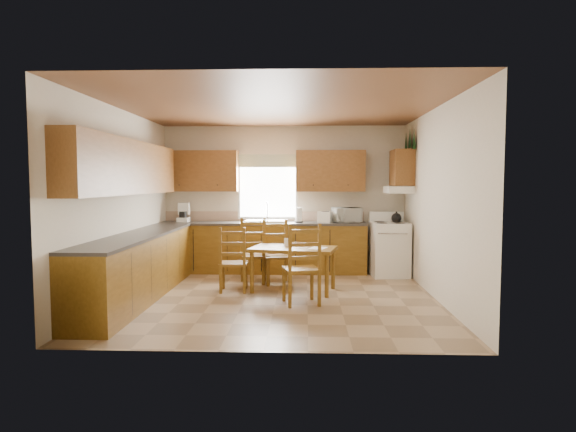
{
  "coord_description": "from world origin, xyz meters",
  "views": [
    {
      "loc": [
        0.41,
        -6.79,
        1.65
      ],
      "look_at": [
        0.15,
        0.3,
        1.15
      ],
      "focal_mm": 30.0,
      "sensor_mm": 36.0,
      "label": 1
    }
  ],
  "objects_px": {
    "stove": "(389,250)",
    "microwave": "(347,215)",
    "chair_far_left": "(255,251)",
    "chair_far_right": "(277,253)",
    "chair_near_left": "(234,259)",
    "dining_table": "(293,269)",
    "chair_near_right": "(301,264)"
  },
  "relations": [
    {
      "from": "stove",
      "to": "dining_table",
      "type": "distance_m",
      "value": 2.07
    },
    {
      "from": "stove",
      "to": "chair_far_right",
      "type": "relative_size",
      "value": 0.91
    },
    {
      "from": "dining_table",
      "to": "chair_far_left",
      "type": "xyz_separation_m",
      "value": [
        -0.64,
        0.53,
        0.19
      ]
    },
    {
      "from": "stove",
      "to": "dining_table",
      "type": "bearing_deg",
      "value": -146.96
    },
    {
      "from": "chair_near_right",
      "to": "chair_far_right",
      "type": "distance_m",
      "value": 1.35
    },
    {
      "from": "chair_far_right",
      "to": "chair_near_left",
      "type": "bearing_deg",
      "value": -152.42
    },
    {
      "from": "dining_table",
      "to": "chair_near_left",
      "type": "height_order",
      "value": "chair_near_left"
    },
    {
      "from": "microwave",
      "to": "chair_far_left",
      "type": "height_order",
      "value": "microwave"
    },
    {
      "from": "microwave",
      "to": "dining_table",
      "type": "relative_size",
      "value": 0.36
    },
    {
      "from": "chair_far_right",
      "to": "chair_far_left",
      "type": "bearing_deg",
      "value": 164.0
    },
    {
      "from": "chair_far_left",
      "to": "chair_far_right",
      "type": "bearing_deg",
      "value": -15.66
    },
    {
      "from": "stove",
      "to": "microwave",
      "type": "xyz_separation_m",
      "value": [
        -0.72,
        0.29,
        0.59
      ]
    },
    {
      "from": "chair_near_left",
      "to": "chair_far_right",
      "type": "height_order",
      "value": "chair_far_right"
    },
    {
      "from": "microwave",
      "to": "chair_far_right",
      "type": "relative_size",
      "value": 0.44
    },
    {
      "from": "stove",
      "to": "chair_far_right",
      "type": "distance_m",
      "value": 2.06
    },
    {
      "from": "microwave",
      "to": "chair_far_left",
      "type": "bearing_deg",
      "value": -163.5
    },
    {
      "from": "stove",
      "to": "chair_near_left",
      "type": "bearing_deg",
      "value": -157.09
    },
    {
      "from": "stove",
      "to": "chair_far_left",
      "type": "distance_m",
      "value": 2.4
    },
    {
      "from": "microwave",
      "to": "chair_far_left",
      "type": "relative_size",
      "value": 0.43
    },
    {
      "from": "stove",
      "to": "microwave",
      "type": "height_order",
      "value": "microwave"
    },
    {
      "from": "microwave",
      "to": "chair_near_right",
      "type": "bearing_deg",
      "value": -125.36
    },
    {
      "from": "dining_table",
      "to": "microwave",
      "type": "bearing_deg",
      "value": 70.83
    },
    {
      "from": "microwave",
      "to": "chair_far_right",
      "type": "xyz_separation_m",
      "value": [
        -1.21,
        -1.02,
        -0.54
      ]
    },
    {
      "from": "chair_near_right",
      "to": "chair_far_right",
      "type": "xyz_separation_m",
      "value": [
        -0.4,
        1.29,
        -0.04
      ]
    },
    {
      "from": "stove",
      "to": "chair_far_left",
      "type": "relative_size",
      "value": 0.88
    },
    {
      "from": "microwave",
      "to": "dining_table",
      "type": "bearing_deg",
      "value": -137.42
    },
    {
      "from": "chair_near_right",
      "to": "microwave",
      "type": "bearing_deg",
      "value": -123.72
    },
    {
      "from": "chair_near_right",
      "to": "chair_far_right",
      "type": "relative_size",
      "value": 1.07
    },
    {
      "from": "chair_far_left",
      "to": "chair_near_left",
      "type": "bearing_deg",
      "value": -128.75
    },
    {
      "from": "chair_far_right",
      "to": "chair_near_right",
      "type": "bearing_deg",
      "value": -87.19
    },
    {
      "from": "stove",
      "to": "chair_near_right",
      "type": "relative_size",
      "value": 0.84
    },
    {
      "from": "dining_table",
      "to": "chair_near_right",
      "type": "bearing_deg",
      "value": -68.58
    }
  ]
}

